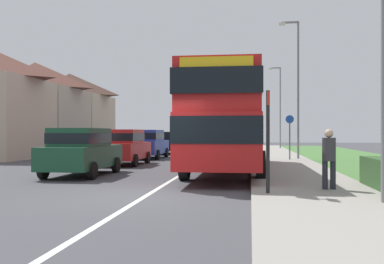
{
  "coord_description": "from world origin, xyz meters",
  "views": [
    {
      "loc": [
        2.58,
        -10.43,
        1.58
      ],
      "look_at": [
        0.66,
        3.87,
        1.6
      ],
      "focal_mm": 40.85,
      "sensor_mm": 36.0,
      "label": 1
    }
  ],
  "objects_px": {
    "parked_car_red": "(124,146)",
    "bus_stop_sign": "(268,134)",
    "cycle_route_sign": "(290,135)",
    "street_lamp_mid": "(296,81)",
    "street_lamp_far": "(279,102)",
    "parked_car_black": "(165,142)",
    "parked_car_blue": "(148,143)",
    "double_decker_bus": "(227,119)",
    "pedestrian_at_stop": "(329,156)",
    "parked_car_dark_green": "(82,150)"
  },
  "relations": [
    {
      "from": "parked_car_red",
      "to": "bus_stop_sign",
      "type": "distance_m",
      "value": 11.88
    },
    {
      "from": "bus_stop_sign",
      "to": "cycle_route_sign",
      "type": "height_order",
      "value": "bus_stop_sign"
    },
    {
      "from": "street_lamp_mid",
      "to": "street_lamp_far",
      "type": "xyz_separation_m",
      "value": [
        0.15,
        17.17,
        -0.03
      ]
    },
    {
      "from": "parked_car_black",
      "to": "cycle_route_sign",
      "type": "xyz_separation_m",
      "value": [
        8.37,
        -7.5,
        0.53
      ]
    },
    {
      "from": "parked_car_blue",
      "to": "street_lamp_far",
      "type": "distance_m",
      "value": 18.95
    },
    {
      "from": "bus_stop_sign",
      "to": "cycle_route_sign",
      "type": "xyz_separation_m",
      "value": [
        1.69,
        13.39,
        -0.11
      ]
    },
    {
      "from": "double_decker_bus",
      "to": "pedestrian_at_stop",
      "type": "bearing_deg",
      "value": -63.44
    },
    {
      "from": "parked_car_black",
      "to": "street_lamp_mid",
      "type": "height_order",
      "value": "street_lamp_mid"
    },
    {
      "from": "double_decker_bus",
      "to": "parked_car_black",
      "type": "height_order",
      "value": "double_decker_bus"
    },
    {
      "from": "parked_car_dark_green",
      "to": "parked_car_blue",
      "type": "relative_size",
      "value": 0.97
    },
    {
      "from": "bus_stop_sign",
      "to": "parked_car_blue",
      "type": "bearing_deg",
      "value": 113.34
    },
    {
      "from": "parked_car_blue",
      "to": "street_lamp_far",
      "type": "height_order",
      "value": "street_lamp_far"
    },
    {
      "from": "double_decker_bus",
      "to": "cycle_route_sign",
      "type": "bearing_deg",
      "value": 65.39
    },
    {
      "from": "parked_car_dark_green",
      "to": "pedestrian_at_stop",
      "type": "relative_size",
      "value": 2.53
    },
    {
      "from": "parked_car_red",
      "to": "cycle_route_sign",
      "type": "bearing_deg",
      "value": 22.93
    },
    {
      "from": "pedestrian_at_stop",
      "to": "parked_car_blue",
      "type": "bearing_deg",
      "value": 119.69
    },
    {
      "from": "pedestrian_at_stop",
      "to": "street_lamp_far",
      "type": "distance_m",
      "value": 30.9
    },
    {
      "from": "parked_car_dark_green",
      "to": "parked_car_black",
      "type": "distance_m",
      "value": 16.29
    },
    {
      "from": "parked_car_red",
      "to": "street_lamp_far",
      "type": "relative_size",
      "value": 0.51
    },
    {
      "from": "parked_car_red",
      "to": "cycle_route_sign",
      "type": "height_order",
      "value": "cycle_route_sign"
    },
    {
      "from": "parked_car_dark_green",
      "to": "parked_car_black",
      "type": "relative_size",
      "value": 0.99
    },
    {
      "from": "parked_car_dark_green",
      "to": "parked_car_blue",
      "type": "xyz_separation_m",
      "value": [
        -0.03,
        10.65,
        -0.0
      ]
    },
    {
      "from": "street_lamp_far",
      "to": "parked_car_black",
      "type": "bearing_deg",
      "value": -129.92
    },
    {
      "from": "pedestrian_at_stop",
      "to": "street_lamp_mid",
      "type": "bearing_deg",
      "value": 87.61
    },
    {
      "from": "bus_stop_sign",
      "to": "parked_car_red",
      "type": "bearing_deg",
      "value": 123.35
    },
    {
      "from": "street_lamp_mid",
      "to": "street_lamp_far",
      "type": "relative_size",
      "value": 1.01
    },
    {
      "from": "double_decker_bus",
      "to": "cycle_route_sign",
      "type": "distance_m",
      "value": 7.31
    },
    {
      "from": "parked_car_black",
      "to": "street_lamp_far",
      "type": "height_order",
      "value": "street_lamp_far"
    },
    {
      "from": "pedestrian_at_stop",
      "to": "street_lamp_far",
      "type": "bearing_deg",
      "value": 88.67
    },
    {
      "from": "double_decker_bus",
      "to": "street_lamp_far",
      "type": "relative_size",
      "value": 1.48
    },
    {
      "from": "bus_stop_sign",
      "to": "street_lamp_far",
      "type": "relative_size",
      "value": 0.33
    },
    {
      "from": "double_decker_bus",
      "to": "bus_stop_sign",
      "type": "height_order",
      "value": "double_decker_bus"
    },
    {
      "from": "parked_car_black",
      "to": "parked_car_red",
      "type": "bearing_deg",
      "value": -89.21
    },
    {
      "from": "bus_stop_sign",
      "to": "pedestrian_at_stop",
      "type": "bearing_deg",
      "value": 30.07
    },
    {
      "from": "bus_stop_sign",
      "to": "street_lamp_far",
      "type": "bearing_deg",
      "value": 85.83
    },
    {
      "from": "bus_stop_sign",
      "to": "street_lamp_far",
      "type": "height_order",
      "value": "street_lamp_far"
    },
    {
      "from": "street_lamp_mid",
      "to": "bus_stop_sign",
      "type": "bearing_deg",
      "value": -98.48
    },
    {
      "from": "parked_car_red",
      "to": "street_lamp_far",
      "type": "height_order",
      "value": "street_lamp_far"
    },
    {
      "from": "parked_car_black",
      "to": "street_lamp_mid",
      "type": "distance_m",
      "value": 11.5
    },
    {
      "from": "double_decker_bus",
      "to": "parked_car_dark_green",
      "type": "xyz_separation_m",
      "value": [
        -5.21,
        -2.18,
        -1.19
      ]
    },
    {
      "from": "cycle_route_sign",
      "to": "street_lamp_far",
      "type": "relative_size",
      "value": 0.32
    },
    {
      "from": "double_decker_bus",
      "to": "street_lamp_far",
      "type": "bearing_deg",
      "value": 81.66
    },
    {
      "from": "parked_car_blue",
      "to": "bus_stop_sign",
      "type": "bearing_deg",
      "value": -66.66
    },
    {
      "from": "double_decker_bus",
      "to": "parked_car_blue",
      "type": "height_order",
      "value": "double_decker_bus"
    },
    {
      "from": "parked_car_red",
      "to": "pedestrian_at_stop",
      "type": "relative_size",
      "value": 2.38
    },
    {
      "from": "street_lamp_mid",
      "to": "cycle_route_sign",
      "type": "bearing_deg",
      "value": -113.63
    },
    {
      "from": "parked_car_red",
      "to": "parked_car_blue",
      "type": "xyz_separation_m",
      "value": [
        -0.05,
        5.33,
        0.01
      ]
    },
    {
      "from": "double_decker_bus",
      "to": "parked_car_dark_green",
      "type": "height_order",
      "value": "double_decker_bus"
    },
    {
      "from": "pedestrian_at_stop",
      "to": "parked_car_dark_green",
      "type": "bearing_deg",
      "value": 155.68
    },
    {
      "from": "pedestrian_at_stop",
      "to": "street_lamp_far",
      "type": "xyz_separation_m",
      "value": [
        0.71,
        30.7,
        3.48
      ]
    }
  ]
}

